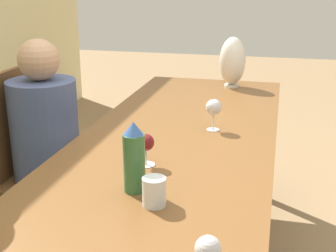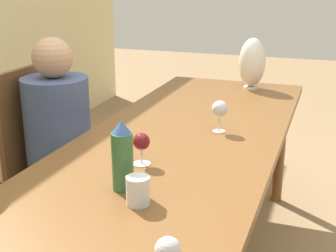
{
  "view_description": "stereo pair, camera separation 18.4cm",
  "coord_description": "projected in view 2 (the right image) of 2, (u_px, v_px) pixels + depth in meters",
  "views": [
    {
      "loc": [
        -1.64,
        -0.41,
        1.44
      ],
      "look_at": [
        0.06,
        0.0,
        0.87
      ],
      "focal_mm": 50.0,
      "sensor_mm": 36.0,
      "label": 1
    },
    {
      "loc": [
        -1.59,
        -0.59,
        1.44
      ],
      "look_at": [
        0.06,
        0.0,
        0.87
      ],
      "focal_mm": 50.0,
      "sensor_mm": 36.0,
      "label": 2
    }
  ],
  "objects": [
    {
      "name": "dining_table",
      "position": [
        163.0,
        172.0,
        1.84
      ],
      "size": [
        2.81,
        0.84,
        0.77
      ],
      "color": "brown",
      "rests_on": "ground_plane"
    },
    {
      "name": "water_bottle",
      "position": [
        122.0,
        156.0,
        1.5
      ],
      "size": [
        0.07,
        0.07,
        0.24
      ],
      "color": "#336638",
      "rests_on": "dining_table"
    },
    {
      "name": "water_tumbler",
      "position": [
        138.0,
        191.0,
        1.42
      ],
      "size": [
        0.07,
        0.07,
        0.09
      ],
      "color": "silver",
      "rests_on": "dining_table"
    },
    {
      "name": "vase",
      "position": [
        252.0,
        63.0,
        2.82
      ],
      "size": [
        0.16,
        0.16,
        0.31
      ],
      "color": "silver",
      "rests_on": "dining_table"
    },
    {
      "name": "wine_glass_0",
      "position": [
        168.0,
        252.0,
        1.04
      ],
      "size": [
        0.07,
        0.07,
        0.12
      ],
      "color": "silver",
      "rests_on": "dining_table"
    },
    {
      "name": "wine_glass_2",
      "position": [
        220.0,
        109.0,
        2.06
      ],
      "size": [
        0.07,
        0.07,
        0.14
      ],
      "color": "silver",
      "rests_on": "dining_table"
    },
    {
      "name": "wine_glass_3",
      "position": [
        141.0,
        143.0,
        1.71
      ],
      "size": [
        0.07,
        0.07,
        0.12
      ],
      "color": "silver",
      "rests_on": "dining_table"
    },
    {
      "name": "chair_far",
      "position": [
        47.0,
        159.0,
        2.46
      ],
      "size": [
        0.44,
        0.44,
        0.98
      ],
      "color": "brown",
      "rests_on": "ground_plane"
    },
    {
      "name": "person_far",
      "position": [
        61.0,
        142.0,
        2.4
      ],
      "size": [
        0.33,
        0.33,
        1.15
      ],
      "color": "#2D2D38",
      "rests_on": "ground_plane"
    }
  ]
}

